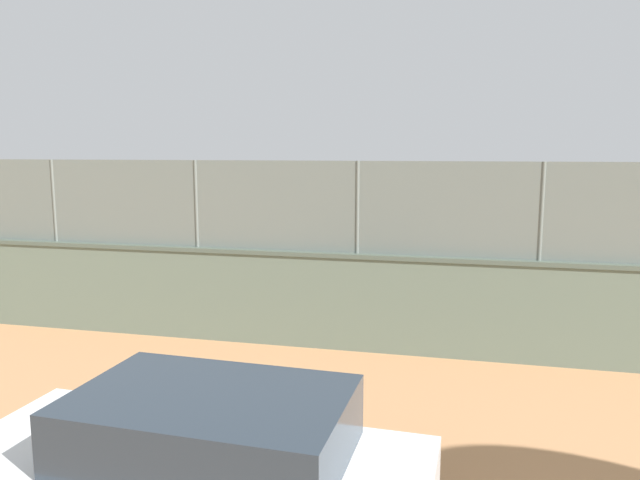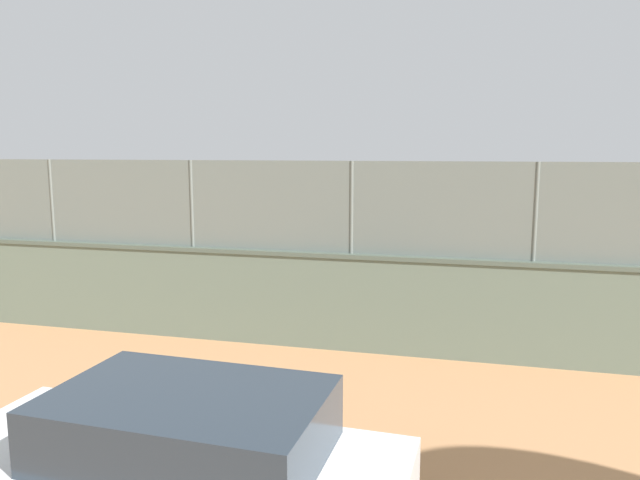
{
  "view_description": "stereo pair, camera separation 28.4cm",
  "coord_description": "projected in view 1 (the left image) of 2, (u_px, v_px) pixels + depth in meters",
  "views": [
    {
      "loc": [
        -3.33,
        24.04,
        3.64
      ],
      "look_at": [
        0.39,
        7.47,
        1.07
      ],
      "focal_mm": 33.54,
      "sensor_mm": 36.0,
      "label": 1
    },
    {
      "loc": [
        -3.61,
        23.98,
        3.64
      ],
      "look_at": [
        0.39,
        7.47,
        1.07
      ],
      "focal_mm": 33.54,
      "sensor_mm": 36.0,
      "label": 2
    }
  ],
  "objects": [
    {
      "name": "perimeter_wall",
      "position": [
        127.0,
        288.0,
        11.96
      ],
      "size": [
        28.52,
        0.69,
        1.8
      ],
      "color": "slate",
      "rests_on": "ground_plane"
    },
    {
      "name": "player_near_wall_returning",
      "position": [
        229.0,
        247.0,
        16.84
      ],
      "size": [
        0.68,
        0.91,
        1.6
      ],
      "color": "#B2B2B2",
      "rests_on": "ground_plane"
    },
    {
      "name": "parked_car_white",
      "position": [
        197.0,
        470.0,
        5.35
      ],
      "size": [
        4.37,
        2.16,
        1.54
      ],
      "color": "white",
      "rests_on": "ground_plane"
    },
    {
      "name": "player_foreground_swinging",
      "position": [
        383.0,
        227.0,
        21.66
      ],
      "size": [
        0.98,
        0.8,
        1.45
      ],
      "color": "#B2B2B2",
      "rests_on": "ground_plane"
    },
    {
      "name": "ground_plane",
      "position": [
        369.0,
        239.0,
        24.46
      ],
      "size": [
        260.0,
        260.0,
        0.0
      ],
      "primitive_type": "plane",
      "color": "tan"
    },
    {
      "name": "player_crossing_court",
      "position": [
        473.0,
        216.0,
        25.03
      ],
      "size": [
        0.96,
        0.67,
        1.5
      ],
      "color": "#591919",
      "rests_on": "ground_plane"
    },
    {
      "name": "fence_panel_on_wall",
      "position": [
        123.0,
        202.0,
        11.7
      ],
      "size": [
        28.01,
        0.39,
        1.65
      ],
      "color": "slate",
      "rests_on": "perimeter_wall"
    },
    {
      "name": "sports_ball",
      "position": [
        341.0,
        257.0,
        19.97
      ],
      "size": [
        0.21,
        0.21,
        0.21
      ],
      "primitive_type": "sphere",
      "color": "yellow",
      "rests_on": "ground_plane"
    }
  ]
}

